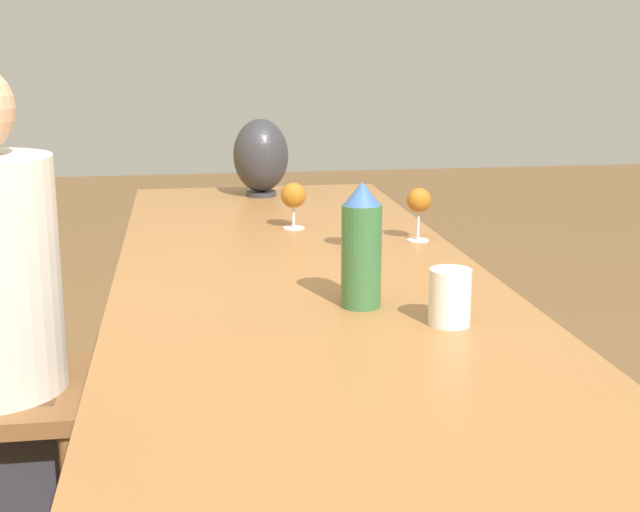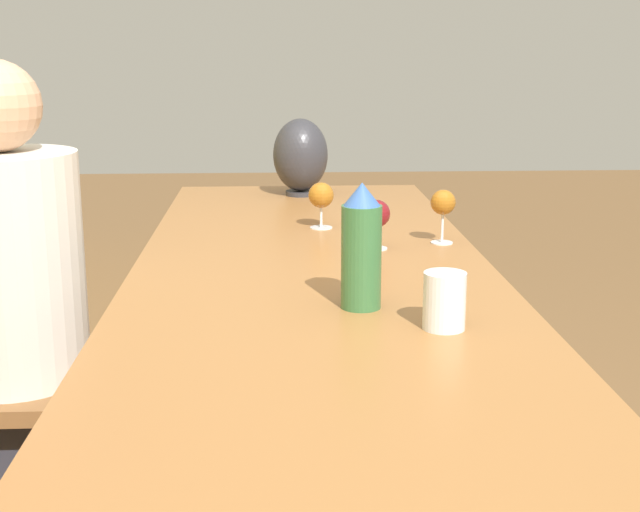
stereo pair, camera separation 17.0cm
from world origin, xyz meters
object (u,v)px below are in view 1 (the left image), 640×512
at_px(water_bottle, 361,247).
at_px(vase, 261,156).
at_px(water_tumbler, 450,297).
at_px(wine_glass_1, 356,214).
at_px(wine_glass_0, 293,196).
at_px(wine_glass_4, 419,202).

distance_m(water_bottle, vase, 1.29).
distance_m(water_bottle, water_tumbler, 0.20).
distance_m(water_tumbler, vase, 1.44).
bearing_deg(vase, wine_glass_1, -168.52).
relative_size(vase, wine_glass_1, 2.06).
relative_size(wine_glass_0, wine_glass_4, 0.92).
height_order(vase, wine_glass_4, vase).
xyz_separation_m(vase, wine_glass_4, (-0.74, -0.34, -0.03)).
relative_size(wine_glass_0, wine_glass_1, 1.03).
bearing_deg(water_tumbler, wine_glass_1, 4.69).
distance_m(water_bottle, wine_glass_0, 0.75).
height_order(water_tumbler, wine_glass_0, wine_glass_0).
bearing_deg(wine_glass_0, wine_glass_1, -154.56).
bearing_deg(water_tumbler, wine_glass_4, -10.24).
distance_m(water_tumbler, wine_glass_4, 0.70).
relative_size(water_tumbler, wine_glass_4, 0.75).
bearing_deg(water_bottle, vase, 3.42).
height_order(water_bottle, water_tumbler, water_bottle).
bearing_deg(wine_glass_0, water_tumbler, -168.90).
relative_size(wine_glass_1, wine_glass_4, 0.89).
distance_m(water_tumbler, wine_glass_1, 0.63).
bearing_deg(wine_glass_4, water_tumbler, 169.76).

